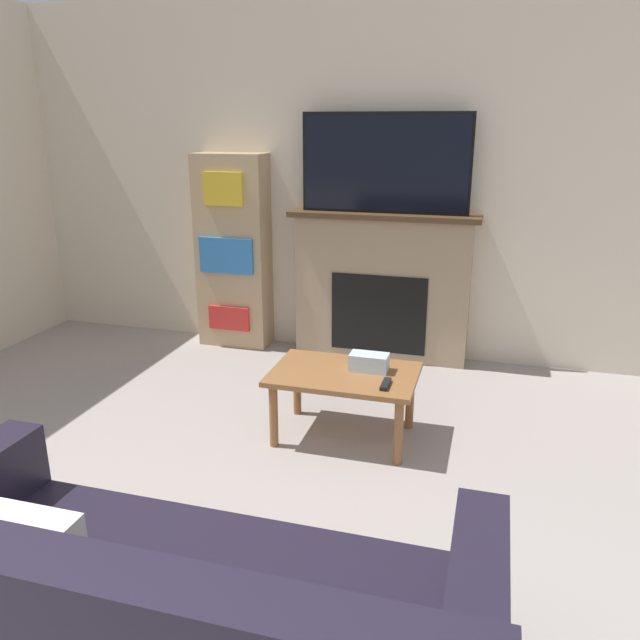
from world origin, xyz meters
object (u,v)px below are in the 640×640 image
at_px(tv, 385,163).
at_px(bookshelf, 233,252).
at_px(fireplace, 382,286).
at_px(coffee_table, 344,381).

height_order(tv, bookshelf, tv).
xyz_separation_m(fireplace, coffee_table, (0.04, -1.37, -0.22)).
distance_m(coffee_table, bookshelf, 1.90).
xyz_separation_m(coffee_table, bookshelf, (-1.26, 1.35, 0.42)).
relative_size(fireplace, bookshelf, 0.92).
bearing_deg(tv, fireplace, 90.00).
distance_m(tv, coffee_table, 1.77).
relative_size(coffee_table, bookshelf, 0.54).
bearing_deg(tv, bookshelf, -179.89).
distance_m(fireplace, coffee_table, 1.39).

